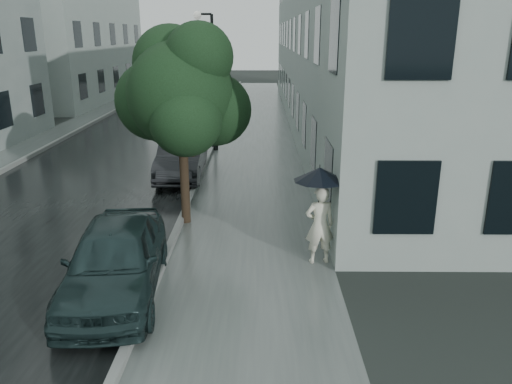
{
  "coord_description": "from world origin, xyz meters",
  "views": [
    {
      "loc": [
        0.47,
        -7.75,
        4.65
      ],
      "look_at": [
        0.37,
        2.77,
        1.3
      ],
      "focal_mm": 35.0,
      "sensor_mm": 36.0,
      "label": 1
    }
  ],
  "objects_px": {
    "car_far": "(182,157)",
    "pedestrian": "(320,225)",
    "street_tree": "(181,93)",
    "lamp_post": "(209,74)",
    "car_near": "(115,259)"
  },
  "relations": [
    {
      "from": "street_tree",
      "to": "lamp_post",
      "type": "height_order",
      "value": "lamp_post"
    },
    {
      "from": "lamp_post",
      "to": "car_near",
      "type": "bearing_deg",
      "value": -94.62
    },
    {
      "from": "lamp_post",
      "to": "street_tree",
      "type": "bearing_deg",
      "value": -90.74
    },
    {
      "from": "pedestrian",
      "to": "car_far",
      "type": "distance_m",
      "value": 7.73
    },
    {
      "from": "car_far",
      "to": "street_tree",
      "type": "bearing_deg",
      "value": -81.68
    },
    {
      "from": "car_near",
      "to": "street_tree",
      "type": "bearing_deg",
      "value": 73.5
    },
    {
      "from": "pedestrian",
      "to": "car_far",
      "type": "bearing_deg",
      "value": -68.77
    },
    {
      "from": "pedestrian",
      "to": "lamp_post",
      "type": "bearing_deg",
      "value": -82.0
    },
    {
      "from": "car_far",
      "to": "pedestrian",
      "type": "bearing_deg",
      "value": -61.43
    },
    {
      "from": "car_far",
      "to": "car_near",
      "type": "bearing_deg",
      "value": -91.75
    },
    {
      "from": "street_tree",
      "to": "car_far",
      "type": "relative_size",
      "value": 1.23
    },
    {
      "from": "lamp_post",
      "to": "car_far",
      "type": "bearing_deg",
      "value": -100.23
    },
    {
      "from": "lamp_post",
      "to": "car_near",
      "type": "height_order",
      "value": "lamp_post"
    },
    {
      "from": "car_near",
      "to": "car_far",
      "type": "distance_m",
      "value": 8.03
    },
    {
      "from": "pedestrian",
      "to": "lamp_post",
      "type": "relative_size",
      "value": 0.31
    }
  ]
}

